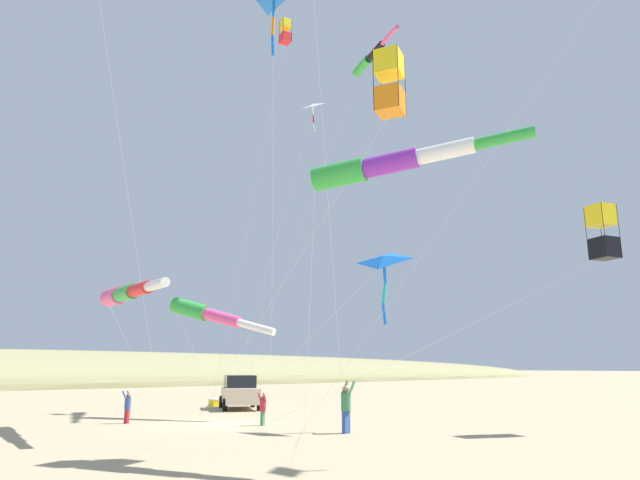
{
  "coord_description": "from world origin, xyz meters",
  "views": [
    {
      "loc": [
        -21.78,
        12.65,
        2.35
      ],
      "look_at": [
        -4.42,
        -2.0,
        7.43
      ],
      "focal_mm": 31.73,
      "sensor_mm": 36.0,
      "label": 1
    }
  ],
  "objects_px": {
    "cooler_box": "(214,403)",
    "kite_box_blue_topmost": "(389,83)",
    "kite_windsock_green_low_center": "(207,314)",
    "person_child_grey_jacket": "(263,407)",
    "person_child_green_jacket": "(128,405)",
    "kite_delta_teal_far_right": "(313,107)",
    "kite_box_orange_high_right": "(285,32)",
    "kite_delta_red_high_left": "(383,261)",
    "kite_windsock_yellow_midlevel": "(125,294)",
    "kite_windsock_magenta_far_left": "(386,164)",
    "kite_windsock_small_distant": "(369,59)",
    "kite_box_checkered_midright": "(602,232)",
    "person_adult_flyer": "(346,405)",
    "parked_car": "(240,391)"
  },
  "relations": [
    {
      "from": "kite_box_blue_topmost",
      "to": "kite_windsock_green_low_center",
      "type": "relative_size",
      "value": 0.95
    },
    {
      "from": "cooler_box",
      "to": "person_child_green_jacket",
      "type": "distance_m",
      "value": 10.71
    },
    {
      "from": "person_child_green_jacket",
      "to": "kite_box_checkered_midright",
      "type": "bearing_deg",
      "value": -139.96
    },
    {
      "from": "kite_box_checkered_midright",
      "to": "kite_windsock_green_low_center",
      "type": "bearing_deg",
      "value": 29.7
    },
    {
      "from": "person_child_green_jacket",
      "to": "kite_delta_red_high_left",
      "type": "relative_size",
      "value": 0.1
    },
    {
      "from": "kite_windsock_small_distant",
      "to": "kite_delta_teal_far_right",
      "type": "distance_m",
      "value": 4.72
    },
    {
      "from": "cooler_box",
      "to": "kite_windsock_small_distant",
      "type": "bearing_deg",
      "value": -150.44
    },
    {
      "from": "kite_windsock_small_distant",
      "to": "kite_delta_teal_far_right",
      "type": "bearing_deg",
      "value": 46.75
    },
    {
      "from": "kite_box_checkered_midright",
      "to": "kite_box_orange_high_right",
      "type": "height_order",
      "value": "kite_box_orange_high_right"
    },
    {
      "from": "cooler_box",
      "to": "kite_box_orange_high_right",
      "type": "relative_size",
      "value": 0.03
    },
    {
      "from": "kite_windsock_yellow_midlevel",
      "to": "kite_box_blue_topmost",
      "type": "bearing_deg",
      "value": -159.07
    },
    {
      "from": "person_adult_flyer",
      "to": "kite_box_checkered_midright",
      "type": "xyz_separation_m",
      "value": [
        -6.33,
        -7.92,
        6.49
      ]
    },
    {
      "from": "person_child_grey_jacket",
      "to": "kite_box_blue_topmost",
      "type": "xyz_separation_m",
      "value": [
        -8.62,
        1.31,
        10.5
      ]
    },
    {
      "from": "kite_box_checkered_midright",
      "to": "kite_box_orange_high_right",
      "type": "xyz_separation_m",
      "value": [
        14.3,
        5.05,
        13.71
      ]
    },
    {
      "from": "kite_windsock_yellow_midlevel",
      "to": "person_child_grey_jacket",
      "type": "bearing_deg",
      "value": -109.49
    },
    {
      "from": "person_adult_flyer",
      "to": "kite_delta_red_high_left",
      "type": "height_order",
      "value": "kite_delta_red_high_left"
    },
    {
      "from": "cooler_box",
      "to": "kite_windsock_small_distant",
      "type": "xyz_separation_m",
      "value": [
        -8.78,
        -4.98,
        20.88
      ]
    },
    {
      "from": "kite_windsock_yellow_midlevel",
      "to": "kite_windsock_magenta_far_left",
      "type": "distance_m",
      "value": 12.19
    },
    {
      "from": "kite_box_blue_topmost",
      "to": "kite_windsock_small_distant",
      "type": "bearing_deg",
      "value": -43.26
    },
    {
      "from": "person_child_grey_jacket",
      "to": "kite_windsock_yellow_midlevel",
      "type": "distance_m",
      "value": 7.17
    },
    {
      "from": "kite_box_checkered_midright",
      "to": "cooler_box",
      "type": "bearing_deg",
      "value": 11.42
    },
    {
      "from": "person_child_green_jacket",
      "to": "kite_windsock_yellow_midlevel",
      "type": "bearing_deg",
      "value": 150.45
    },
    {
      "from": "kite_box_checkered_midright",
      "to": "kite_delta_teal_far_right",
      "type": "bearing_deg",
      "value": 7.34
    },
    {
      "from": "kite_delta_teal_far_right",
      "to": "kite_delta_red_high_left",
      "type": "relative_size",
      "value": 1.35
    },
    {
      "from": "kite_box_orange_high_right",
      "to": "kite_windsock_yellow_midlevel",
      "type": "bearing_deg",
      "value": 101.97
    },
    {
      "from": "kite_box_checkered_midright",
      "to": "person_child_green_jacket",
      "type": "bearing_deg",
      "value": 40.04
    },
    {
      "from": "kite_box_checkered_midright",
      "to": "kite_delta_red_high_left",
      "type": "distance_m",
      "value": 8.68
    },
    {
      "from": "kite_box_orange_high_right",
      "to": "kite_delta_red_high_left",
      "type": "distance_m",
      "value": 17.14
    },
    {
      "from": "person_child_green_jacket",
      "to": "kite_windsock_small_distant",
      "type": "relative_size",
      "value": 0.06
    },
    {
      "from": "kite_windsock_magenta_far_left",
      "to": "kite_box_checkered_midright",
      "type": "xyz_separation_m",
      "value": [
        -0.8,
        -11.43,
        -0.31
      ]
    },
    {
      "from": "kite_windsock_yellow_midlevel",
      "to": "kite_windsock_small_distant",
      "type": "xyz_separation_m",
      "value": [
        0.7,
        -14.56,
        15.96
      ]
    },
    {
      "from": "cooler_box",
      "to": "person_adult_flyer",
      "type": "height_order",
      "value": "person_adult_flyer"
    },
    {
      "from": "parked_car",
      "to": "kite_windsock_yellow_midlevel",
      "type": "distance_m",
      "value": 12.29
    },
    {
      "from": "cooler_box",
      "to": "kite_windsock_magenta_far_left",
      "type": "xyz_separation_m",
      "value": [
        -21.09,
        7.01,
        7.59
      ]
    },
    {
      "from": "kite_box_blue_topmost",
      "to": "kite_delta_red_high_left",
      "type": "xyz_separation_m",
      "value": [
        3.88,
        -3.61,
        -4.83
      ]
    },
    {
      "from": "kite_windsock_yellow_midlevel",
      "to": "kite_delta_teal_far_right",
      "type": "bearing_deg",
      "value": -75.48
    },
    {
      "from": "parked_car",
      "to": "kite_delta_red_high_left",
      "type": "relative_size",
      "value": 0.34
    },
    {
      "from": "kite_windsock_green_low_center",
      "to": "person_child_grey_jacket",
      "type": "bearing_deg",
      "value": -179.16
    },
    {
      "from": "cooler_box",
      "to": "person_adult_flyer",
      "type": "bearing_deg",
      "value": 167.32
    },
    {
      "from": "kite_windsock_magenta_far_left",
      "to": "kite_box_orange_high_right",
      "type": "bearing_deg",
      "value": -25.27
    },
    {
      "from": "kite_windsock_small_distant",
      "to": "kite_box_checkered_midright",
      "type": "height_order",
      "value": "kite_windsock_small_distant"
    },
    {
      "from": "parked_car",
      "to": "person_child_grey_jacket",
      "type": "distance_m",
      "value": 9.42
    },
    {
      "from": "kite_windsock_magenta_far_left",
      "to": "kite_windsock_green_low_center",
      "type": "bearing_deg",
      "value": -10.45
    },
    {
      "from": "cooler_box",
      "to": "kite_box_blue_topmost",
      "type": "xyz_separation_m",
      "value": [
        -19.98,
        5.56,
        11.0
      ]
    },
    {
      "from": "kite_windsock_yellow_midlevel",
      "to": "kite_windsock_small_distant",
      "type": "bearing_deg",
      "value": -87.24
    },
    {
      "from": "cooler_box",
      "to": "kite_windsock_green_low_center",
      "type": "height_order",
      "value": "kite_windsock_green_low_center"
    },
    {
      "from": "person_child_green_jacket",
      "to": "kite_delta_teal_far_right",
      "type": "xyz_separation_m",
      "value": [
        0.57,
        -10.56,
        17.2
      ]
    },
    {
      "from": "person_child_green_jacket",
      "to": "kite_windsock_green_low_center",
      "type": "bearing_deg",
      "value": -84.16
    },
    {
      "from": "kite_delta_red_high_left",
      "to": "person_child_grey_jacket",
      "type": "bearing_deg",
      "value": 25.93
    },
    {
      "from": "kite_windsock_yellow_midlevel",
      "to": "kite_windsock_green_low_center",
      "type": "xyz_separation_m",
      "value": [
        2.93,
        -5.25,
        -0.28
      ]
    }
  ]
}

